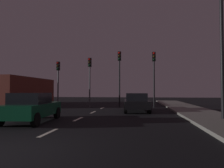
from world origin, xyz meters
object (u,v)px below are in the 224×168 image
at_px(traffic_signal_far_left, 58,75).
at_px(car_stopped_ahead, 136,102).
at_px(car_adjacent_lane, 32,107).
at_px(traffic_signal_center_left, 90,73).
at_px(traffic_signal_center_right, 119,68).
at_px(street_lamp_right, 217,39).
at_px(traffic_signal_far_right, 154,69).

bearing_deg(traffic_signal_far_left, car_stopped_ahead, -25.60).
bearing_deg(car_adjacent_lane, traffic_signal_center_left, 86.75).
relative_size(traffic_signal_far_left, traffic_signal_center_right, 0.84).
bearing_deg(car_stopped_ahead, traffic_signal_center_right, 113.54).
relative_size(traffic_signal_center_right, street_lamp_right, 0.76).
xyz_separation_m(traffic_signal_center_left, traffic_signal_far_right, (6.35, 0.00, 0.28)).
bearing_deg(car_stopped_ahead, car_adjacent_lane, -130.16).
bearing_deg(traffic_signal_far_right, car_adjacent_lane, -124.55).
bearing_deg(car_stopped_ahead, street_lamp_right, -47.01).
xyz_separation_m(traffic_signal_far_left, traffic_signal_center_right, (6.33, 0.00, 0.56)).
relative_size(traffic_signal_far_left, traffic_signal_center_left, 0.94).
relative_size(traffic_signal_far_left, car_adjacent_lane, 1.11).
bearing_deg(traffic_signal_far_right, traffic_signal_center_right, 180.00).
bearing_deg(traffic_signal_far_left, traffic_signal_center_right, 0.02).
distance_m(traffic_signal_far_left, street_lamp_right, 15.10).
relative_size(traffic_signal_far_left, car_stopped_ahead, 0.99).
bearing_deg(traffic_signal_center_left, street_lamp_right, -43.31).
distance_m(traffic_signal_center_left, traffic_signal_center_right, 3.03).
bearing_deg(traffic_signal_far_right, car_stopped_ahead, -113.60).
bearing_deg(car_adjacent_lane, traffic_signal_far_left, 105.33).
bearing_deg(car_stopped_ahead, traffic_signal_center_left, 140.64).
xyz_separation_m(car_stopped_ahead, car_adjacent_lane, (-5.25, -6.22, 0.03)).
height_order(traffic_signal_center_left, street_lamp_right, street_lamp_right).
bearing_deg(traffic_signal_center_right, traffic_signal_center_left, -179.98).
relative_size(car_adjacent_lane, street_lamp_right, 0.57).
height_order(traffic_signal_center_left, car_adjacent_lane, traffic_signal_center_left).
relative_size(traffic_signal_center_left, street_lamp_right, 0.68).
bearing_deg(traffic_signal_far_left, street_lamp_right, -34.59).
height_order(car_stopped_ahead, car_adjacent_lane, car_adjacent_lane).
height_order(traffic_signal_far_right, car_stopped_ahead, traffic_signal_far_right).
distance_m(traffic_signal_far_left, traffic_signal_center_right, 6.36).
height_order(traffic_signal_far_right, car_adjacent_lane, traffic_signal_far_right).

